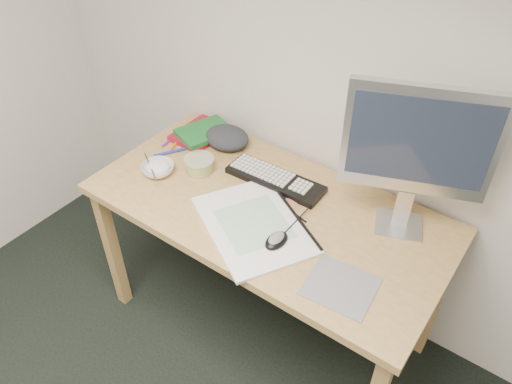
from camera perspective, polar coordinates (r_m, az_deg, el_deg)
desk at (r=1.98m, az=1.27°, el=-3.36°), size 1.40×0.70×0.75m
mousepad at (r=1.67m, az=9.62°, el=-10.58°), size 0.24×0.22×0.00m
sketchpad at (r=1.84m, az=-0.24°, el=-3.78°), size 0.57×0.52×0.01m
keyboard at (r=2.03m, az=2.21°, el=1.43°), size 0.42×0.14×0.02m
monitor at (r=1.70m, az=18.07°, el=5.07°), size 0.47×0.21×0.57m
mouse at (r=1.76m, az=2.35°, el=-5.31°), size 0.07×0.11×0.04m
rice_bowl at (r=2.11m, az=-11.13°, el=2.58°), size 0.16×0.16×0.04m
chopsticks at (r=2.09m, az=-11.97°, el=2.83°), size 0.19×0.12×0.02m
fruit_tub at (r=2.09m, az=-6.49°, el=3.13°), size 0.15×0.15×0.06m
book_red at (r=2.32m, az=-6.42°, el=6.68°), size 0.19×0.24×0.02m
book_green at (r=2.29m, az=-5.93°, el=6.87°), size 0.24×0.27×0.02m
cloth_lump at (r=2.24m, az=-3.33°, el=6.21°), size 0.21×0.19×0.07m
pencil_pink at (r=1.98m, az=2.71°, el=-0.19°), size 0.19×0.03×0.01m
pencil_tan at (r=1.93m, az=3.66°, el=-1.45°), size 0.14×0.10×0.01m
pencil_black at (r=1.91m, az=3.79°, el=-2.00°), size 0.18×0.05×0.01m
marker_blue at (r=2.23m, az=-9.85°, el=4.49°), size 0.09×0.13×0.01m
marker_orange at (r=2.28m, az=-9.14°, el=5.49°), size 0.05×0.14×0.01m
marker_purple at (r=2.31m, az=-9.81°, el=5.89°), size 0.03×0.12×0.01m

